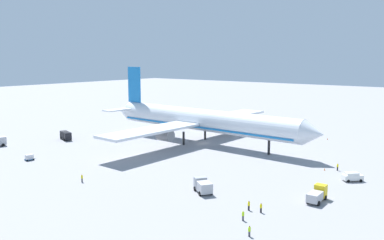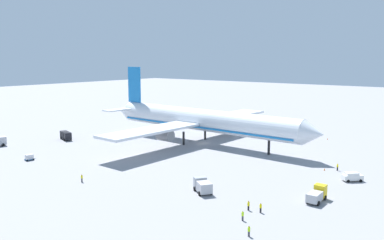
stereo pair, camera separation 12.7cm
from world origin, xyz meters
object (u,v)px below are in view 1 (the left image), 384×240
object	(u,v)px
ground_worker_2	(338,167)
traffic_cone_0	(325,169)
airliner	(200,120)
traffic_cone_2	(328,139)
ground_worker_4	(249,231)
ground_worker_0	(82,178)
baggage_cart_1	(29,157)
ground_worker_1	(249,205)
ground_worker_5	(261,208)
service_truck_2	(203,186)
ground_worker_3	(243,216)
traffic_cone_1	(190,117)
service_truck_1	(66,135)
service_truck_0	(317,194)
service_van	(352,176)

from	to	relation	value
ground_worker_2	traffic_cone_0	world-z (taller)	ground_worker_2
airliner	traffic_cone_2	bearing A→B (deg)	44.88
traffic_cone_0	traffic_cone_2	size ratio (longest dim) A/B	1.00
ground_worker_2	ground_worker_4	distance (m)	44.30
ground_worker_0	traffic_cone_2	world-z (taller)	ground_worker_0
baggage_cart_1	ground_worker_1	size ratio (longest dim) A/B	1.64
ground_worker_5	ground_worker_1	bearing A→B (deg)	-171.17
ground_worker_1	traffic_cone_0	bearing A→B (deg)	87.35
traffic_cone_0	traffic_cone_2	world-z (taller)	same
ground_worker_4	service_truck_2	bearing A→B (deg)	145.51
service_truck_2	traffic_cone_0	bearing A→B (deg)	66.31
ground_worker_3	traffic_cone_1	distance (m)	115.62
ground_worker_2	traffic_cone_2	world-z (taller)	ground_worker_2
service_truck_1	ground_worker_2	distance (m)	84.39
airliner	traffic_cone_0	world-z (taller)	airliner
ground_worker_0	ground_worker_1	bearing A→B (deg)	11.89
service_truck_2	ground_worker_0	bearing A→B (deg)	-157.18
service_truck_1	airliner	bearing A→B (deg)	31.19
service_truck_0	service_van	world-z (taller)	service_truck_0
service_truck_2	baggage_cart_1	xyz separation A→B (m)	(-51.17, -7.08, -0.61)
ground_worker_2	ground_worker_5	distance (m)	34.82
ground_worker_2	ground_worker_5	xyz separation A→B (m)	(-1.83, -34.77, -0.01)
airliner	traffic_cone_2	xyz separation A→B (m)	(30.08, 29.95, -7.04)
airliner	ground_worker_0	world-z (taller)	airliner
service_truck_1	service_truck_2	bearing A→B (deg)	-12.61
service_truck_1	traffic_cone_2	world-z (taller)	service_truck_1
service_truck_2	airliner	bearing A→B (deg)	127.33
service_truck_0	ground_worker_0	xyz separation A→B (m)	(-44.47, -19.49, -0.48)
service_truck_1	ground_worker_0	bearing A→B (deg)	-31.15
service_van	baggage_cart_1	distance (m)	79.60
service_truck_2	ground_worker_2	xyz separation A→B (m)	(15.95, 32.43, -0.54)
baggage_cart_1	ground_worker_4	world-z (taller)	ground_worker_4
service_truck_2	ground_worker_1	world-z (taller)	service_truck_2
service_van	ground_worker_3	size ratio (longest dim) A/B	2.53
service_truck_1	traffic_cone_0	world-z (taller)	service_truck_1
service_truck_0	service_truck_1	distance (m)	86.55
ground_worker_5	traffic_cone_1	world-z (taller)	ground_worker_5
service_truck_1	ground_worker_0	world-z (taller)	service_truck_1
airliner	ground_worker_3	bearing A→B (deg)	-46.82
baggage_cart_1	ground_worker_0	world-z (taller)	ground_worker_0
ground_worker_1	traffic_cone_2	distance (m)	71.22
ground_worker_2	traffic_cone_1	size ratio (longest dim) A/B	3.22
ground_worker_4	traffic_cone_1	distance (m)	121.58
ground_worker_2	ground_worker_5	size ratio (longest dim) A/B	1.01
ground_worker_2	ground_worker_4	xyz separation A→B (m)	(1.30, -44.28, -0.04)
airliner	service_truck_2	bearing A→B (deg)	-52.67
service_truck_1	service_van	bearing A→B (deg)	7.23
ground_worker_1	ground_worker_4	distance (m)	10.60
baggage_cart_1	traffic_cone_1	distance (m)	86.32
ground_worker_0	ground_worker_3	world-z (taller)	ground_worker_0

